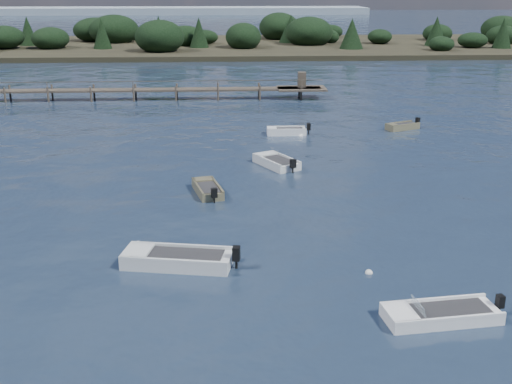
{
  "coord_description": "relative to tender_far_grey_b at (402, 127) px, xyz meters",
  "views": [
    {
      "loc": [
        -4.39,
        -18.08,
        11.58
      ],
      "look_at": [
        -2.62,
        14.0,
        1.0
      ],
      "focal_mm": 45.0,
      "sensor_mm": 36.0,
      "label": 1
    }
  ],
  "objects": [
    {
      "name": "ground",
      "position": [
        -10.49,
        27.14,
        -0.15
      ],
      "size": [
        400.0,
        400.0,
        0.0
      ],
      "primitive_type": "plane",
      "color": "#152032",
      "rests_on": "ground"
    },
    {
      "name": "tender_far_grey_b",
      "position": [
        0.0,
        0.0,
        0.0
      ],
      "size": [
        3.12,
        2.15,
        1.07
      ],
      "color": "#726B4C",
      "rests_on": "ground"
    },
    {
      "name": "dinghy_extra_a",
      "position": [
        -15.73,
        -15.92,
        0.0
      ],
      "size": [
        1.93,
        3.58,
        1.09
      ],
      "color": "#726B4C",
      "rests_on": "ground"
    },
    {
      "name": "dinghy_mid_grey",
      "position": [
        -16.85,
        -25.66,
        0.02
      ],
      "size": [
        5.12,
        2.58,
        1.27
      ],
      "color": "silver",
      "rests_on": "ground"
    },
    {
      "name": "dinghy_extra_b",
      "position": [
        -11.3,
        -10.41,
        0.01
      ],
      "size": [
        3.05,
        3.84,
        1.16
      ],
      "color": "silver",
      "rests_on": "ground"
    },
    {
      "name": "dinghy_mid_white_a",
      "position": [
        -7.12,
        -30.87,
        -0.02
      ],
      "size": [
        4.51,
        2.01,
        1.04
      ],
      "color": "white",
      "rests_on": "ground"
    },
    {
      "name": "tender_far_white",
      "position": [
        -9.71,
        -1.42,
        0.02
      ],
      "size": [
        3.45,
        1.28,
        1.18
      ],
      "color": "white",
      "rests_on": "ground"
    },
    {
      "name": "buoy_c",
      "position": [
        -18.83,
        -23.26,
        -0.15
      ],
      "size": [
        0.32,
        0.32,
        0.32
      ],
      "primitive_type": "sphere",
      "color": "silver",
      "rests_on": "ground"
    },
    {
      "name": "buoy_e",
      "position": [
        -8.65,
        -2.08,
        -0.15
      ],
      "size": [
        0.32,
        0.32,
        0.32
      ],
      "primitive_type": "sphere",
      "color": "silver",
      "rests_on": "ground"
    },
    {
      "name": "buoy_extra_a",
      "position": [
        -8.83,
        -26.9,
        -0.15
      ],
      "size": [
        0.32,
        0.32,
        0.32
      ],
      "primitive_type": "sphere",
      "color": "silver",
      "rests_on": "ground"
    },
    {
      "name": "jetty",
      "position": [
        -32.23,
        15.14,
        0.83
      ],
      "size": [
        64.5,
        3.2,
        3.4
      ],
      "color": "#494035",
      "rests_on": "ground"
    },
    {
      "name": "far_headland",
      "position": [
        14.51,
        67.14,
        1.81
      ],
      "size": [
        190.0,
        40.0,
        5.8
      ],
      "color": "black",
      "rests_on": "ground"
    }
  ]
}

